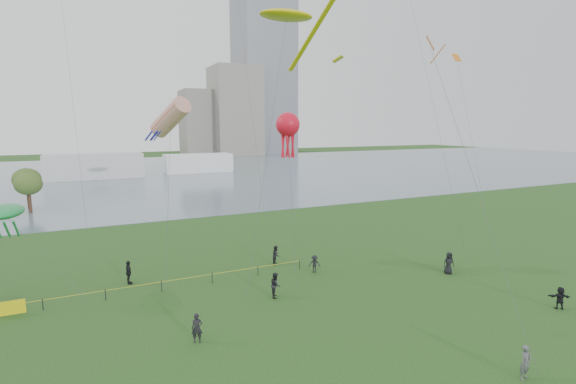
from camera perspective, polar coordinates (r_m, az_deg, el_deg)
name	(u,v)px	position (r m, az deg, el deg)	size (l,w,h in m)	color
ground_plane	(368,367)	(24.46, 10.88, -22.40)	(400.00, 400.00, 0.00)	#193C13
lake	(145,174)	(118.05, -19.00, 2.38)	(400.00, 120.00, 0.08)	slate
tower	(263,20)	(204.73, -3.44, 22.39)	(24.00, 24.00, 120.00)	slate
building_mid	(235,111)	(188.16, -7.23, 10.89)	(20.00, 20.00, 38.00)	gray
building_low	(201,123)	(190.00, -11.84, 9.25)	(16.00, 18.00, 28.00)	slate
pavilion_left	(95,166)	(112.11, -24.90, 3.24)	(22.00, 8.00, 6.00)	silver
pavilion_right	(198,163)	(118.18, -12.19, 3.89)	(18.00, 7.00, 5.00)	white
fence	(73,298)	(34.27, -27.33, -12.76)	(24.07, 0.07, 1.05)	black
kite_flyer	(525,362)	(25.67, 29.72, -19.58)	(0.66, 0.43, 1.80)	#4F5256
spectator_a	(276,285)	(31.91, -1.72, -12.58)	(0.91, 0.71, 1.88)	black
spectator_b	(315,264)	(36.97, 3.65, -9.78)	(1.01, 0.58, 1.56)	black
spectator_c	(129,272)	(36.65, -20.96, -10.23)	(1.14, 0.47, 1.95)	black
spectator_d	(449,263)	(39.14, 21.14, -9.04)	(0.94, 0.61, 1.91)	black
spectator_e	(560,298)	(35.56, 33.18, -12.03)	(1.48, 0.47, 1.60)	black
spectator_f	(197,328)	(26.42, -12.34, -17.74)	(0.65, 0.42, 1.77)	black
spectator_g	(276,255)	(39.04, -1.64, -8.59)	(0.85, 0.66, 1.74)	black
kite_stingray	(287,16)	(36.46, -0.14, 22.88)	(7.59, 9.91, 21.88)	#3F3F42
kite_windsock	(170,118)	(39.85, -15.78, 9.75)	(4.19, 9.77, 15.30)	#3F3F42
kite_creature	(4,212)	(36.52, -34.29, -2.26)	(6.93, 7.50, 7.01)	#3F3F42
kite_octopus	(288,126)	(37.12, -0.03, 9.07)	(2.80, 6.40, 13.87)	#3F3F42
kite_delta	(436,59)	(37.04, 19.58, 16.75)	(6.42, 15.76, 20.01)	#3F3F42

